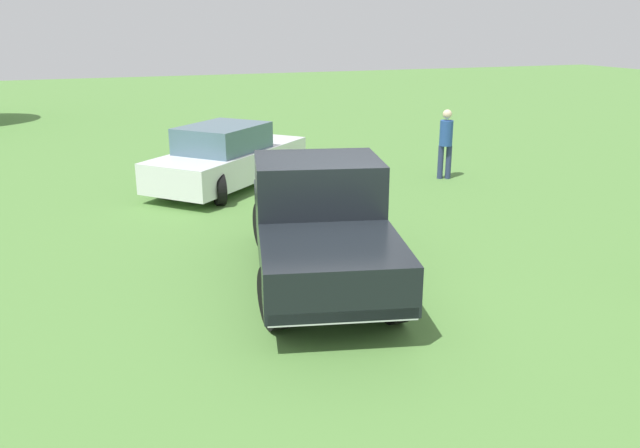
# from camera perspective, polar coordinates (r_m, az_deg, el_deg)

# --- Properties ---
(ground_plane) EXTENTS (80.00, 80.00, 0.00)m
(ground_plane) POSITION_cam_1_polar(r_m,az_deg,el_deg) (9.91, 1.47, -5.12)
(ground_plane) COLOR #54843D
(pickup_truck) EXTENTS (5.07, 2.92, 1.84)m
(pickup_truck) POSITION_cam_1_polar(r_m,az_deg,el_deg) (9.78, -0.08, 0.54)
(pickup_truck) COLOR black
(pickup_truck) RESTS_ON ground_plane
(sedan_far) EXTENTS (4.39, 4.50, 1.50)m
(sedan_far) POSITION_cam_1_polar(r_m,az_deg,el_deg) (15.60, -8.10, 5.80)
(sedan_far) COLOR black
(sedan_far) RESTS_ON ground_plane
(person_bystander) EXTENTS (0.41, 0.41, 1.73)m
(person_bystander) POSITION_cam_1_polar(r_m,az_deg,el_deg) (16.50, 11.00, 7.26)
(person_bystander) COLOR navy
(person_bystander) RESTS_ON ground_plane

